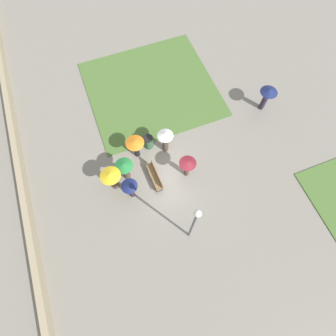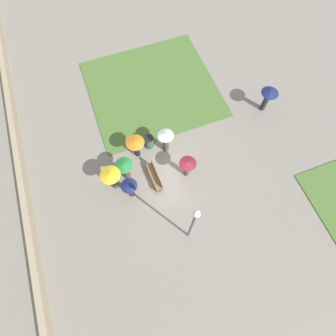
{
  "view_description": "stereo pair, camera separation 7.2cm",
  "coord_description": "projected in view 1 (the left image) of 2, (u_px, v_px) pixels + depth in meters",
  "views": [
    {
      "loc": [
        5.7,
        -2.23,
        14.86
      ],
      "look_at": [
        -0.16,
        0.02,
        0.61
      ],
      "focal_mm": 28.0,
      "sensor_mm": 36.0,
      "label": 1
    },
    {
      "loc": [
        5.72,
        -2.16,
        14.86
      ],
      "look_at": [
        -0.16,
        0.02,
        0.61
      ],
      "focal_mm": 28.0,
      "sensor_mm": 36.0,
      "label": 2
    }
  ],
  "objects": [
    {
      "name": "parapet_wall",
      "position": [
        29.0,
        221.0,
        14.53
      ],
      "size": [
        45.0,
        0.35,
        0.72
      ],
      "color": "tan",
      "rests_on": "ground_plane"
    },
    {
      "name": "crowd_person_orange",
      "position": [
        135.0,
        145.0,
        15.49
      ],
      "size": [
        1.1,
        1.1,
        1.68
      ],
      "rotation": [
        0.0,
        0.0,
        4.58
      ],
      "color": "black",
      "rests_on": "ground_plane"
    },
    {
      "name": "ground_plane",
      "position": [
        169.0,
        174.0,
        16.06
      ],
      "size": [
        90.0,
        90.0,
        0.0
      ],
      "primitive_type": "plane",
      "color": "gray"
    },
    {
      "name": "lone_walker_far_path",
      "position": [
        267.0,
        95.0,
        16.84
      ],
      "size": [
        1.11,
        1.11,
        1.84
      ],
      "rotation": [
        0.0,
        0.0,
        0.91
      ],
      "color": "#2D2333",
      "rests_on": "ground_plane"
    },
    {
      "name": "trash_bin",
      "position": [
        148.0,
        142.0,
        16.44
      ],
      "size": [
        0.63,
        0.63,
        0.95
      ],
      "color": "#335638",
      "rests_on": "ground_plane"
    },
    {
      "name": "crowd_person_navy",
      "position": [
        130.0,
        188.0,
        14.39
      ],
      "size": [
        0.92,
        0.92,
        1.73
      ],
      "rotation": [
        0.0,
        0.0,
        4.69
      ],
      "color": "#2D2333",
      "rests_on": "ground_plane"
    },
    {
      "name": "lawn_patch_near",
      "position": [
        151.0,
        89.0,
        18.71
      ],
      "size": [
        8.3,
        8.78,
        0.06
      ],
      "color": "#4C7033",
      "rests_on": "ground_plane"
    },
    {
      "name": "crowd_person_maroon",
      "position": [
        187.0,
        165.0,
        14.95
      ],
      "size": [
        0.99,
        0.99,
        1.7
      ],
      "rotation": [
        0.0,
        0.0,
        1.08
      ],
      "color": "#47382D",
      "rests_on": "ground_plane"
    },
    {
      "name": "lamp_post",
      "position": [
        194.0,
        223.0,
        11.68
      ],
      "size": [
        0.32,
        0.32,
        5.04
      ],
      "color": "#474C51",
      "rests_on": "ground_plane"
    },
    {
      "name": "crowd_person_green",
      "position": [
        125.0,
        169.0,
        14.94
      ],
      "size": [
        1.04,
        1.04,
        1.76
      ],
      "rotation": [
        0.0,
        0.0,
        5.23
      ],
      "color": "#47382D",
      "rests_on": "ground_plane"
    },
    {
      "name": "crowd_person_yellow",
      "position": [
        111.0,
        178.0,
        14.49
      ],
      "size": [
        1.14,
        1.14,
        1.91
      ],
      "rotation": [
        0.0,
        0.0,
        3.37
      ],
      "color": "#47382D",
      "rests_on": "ground_plane"
    },
    {
      "name": "park_bench",
      "position": [
        156.0,
        176.0,
        15.52
      ],
      "size": [
        1.83,
        0.49,
        0.9
      ],
      "rotation": [
        0.0,
        0.0,
        0.04
      ],
      "color": "brown",
      "rests_on": "ground_plane"
    },
    {
      "name": "crowd_person_white",
      "position": [
        165.0,
        139.0,
        15.57
      ],
      "size": [
        0.95,
        0.95,
        1.94
      ],
      "rotation": [
        0.0,
        0.0,
        6.13
      ],
      "color": "#47382D",
      "rests_on": "ground_plane"
    }
  ]
}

